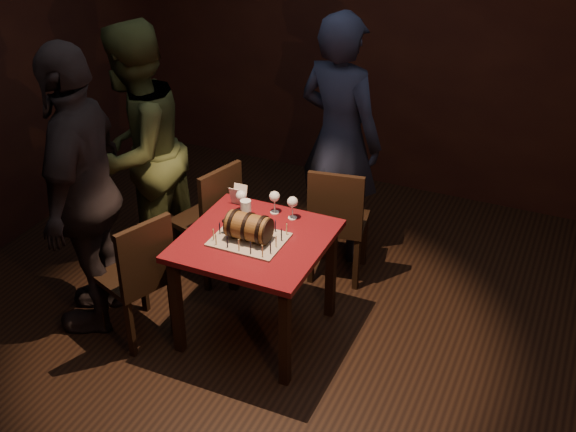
{
  "coord_description": "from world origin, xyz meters",
  "views": [
    {
      "loc": [
        1.65,
        -3.43,
        3.17
      ],
      "look_at": [
        0.09,
        0.05,
        0.95
      ],
      "focal_mm": 45.0,
      "sensor_mm": 36.0,
      "label": 1
    }
  ],
  "objects_px": {
    "wine_glass_right": "(293,203)",
    "person_left_front": "(84,191)",
    "chair_left_rear": "(212,216)",
    "pub_table": "(255,252)",
    "person_back": "(340,139)",
    "pint_of_ale": "(246,211)",
    "chair_left_front": "(140,273)",
    "person_left_rear": "(137,152)",
    "chair_back": "(337,219)",
    "barrel_cake": "(249,227)",
    "wine_glass_mid": "(275,197)",
    "wine_glass_left": "(241,197)"
  },
  "relations": [
    {
      "from": "wine_glass_mid",
      "to": "chair_back",
      "type": "height_order",
      "value": "chair_back"
    },
    {
      "from": "pint_of_ale",
      "to": "person_back",
      "type": "relative_size",
      "value": 0.08
    },
    {
      "from": "barrel_cake",
      "to": "wine_glass_right",
      "type": "height_order",
      "value": "barrel_cake"
    },
    {
      "from": "barrel_cake",
      "to": "wine_glass_mid",
      "type": "relative_size",
      "value": 2.03
    },
    {
      "from": "chair_left_front",
      "to": "barrel_cake",
      "type": "bearing_deg",
      "value": 26.99
    },
    {
      "from": "wine_glass_right",
      "to": "person_left_rear",
      "type": "bearing_deg",
      "value": 175.68
    },
    {
      "from": "pub_table",
      "to": "person_left_rear",
      "type": "distance_m",
      "value": 1.27
    },
    {
      "from": "wine_glass_right",
      "to": "chair_left_rear",
      "type": "xyz_separation_m",
      "value": [
        -0.71,
        0.15,
        -0.35
      ]
    },
    {
      "from": "wine_glass_left",
      "to": "wine_glass_mid",
      "type": "relative_size",
      "value": 1.0
    },
    {
      "from": "pint_of_ale",
      "to": "wine_glass_mid",
      "type": "bearing_deg",
      "value": 53.33
    },
    {
      "from": "pint_of_ale",
      "to": "person_left_rear",
      "type": "distance_m",
      "value": 1.05
    },
    {
      "from": "barrel_cake",
      "to": "chair_left_front",
      "type": "xyz_separation_m",
      "value": [
        -0.63,
        -0.32,
        -0.33
      ]
    },
    {
      "from": "wine_glass_mid",
      "to": "chair_left_rear",
      "type": "relative_size",
      "value": 0.17
    },
    {
      "from": "chair_left_front",
      "to": "person_left_rear",
      "type": "height_order",
      "value": "person_left_rear"
    },
    {
      "from": "person_back",
      "to": "person_left_front",
      "type": "bearing_deg",
      "value": 66.83
    },
    {
      "from": "pub_table",
      "to": "chair_left_rear",
      "type": "height_order",
      "value": "chair_left_rear"
    },
    {
      "from": "pub_table",
      "to": "pint_of_ale",
      "type": "xyz_separation_m",
      "value": [
        -0.15,
        0.17,
        0.18
      ]
    },
    {
      "from": "person_back",
      "to": "person_left_front",
      "type": "xyz_separation_m",
      "value": [
        -1.18,
        -1.49,
        0.03
      ]
    },
    {
      "from": "wine_glass_mid",
      "to": "pint_of_ale",
      "type": "relative_size",
      "value": 1.07
    },
    {
      "from": "wine_glass_right",
      "to": "person_back",
      "type": "distance_m",
      "value": 0.89
    },
    {
      "from": "wine_glass_left",
      "to": "person_left_front",
      "type": "xyz_separation_m",
      "value": [
        -0.84,
        -0.54,
        0.12
      ]
    },
    {
      "from": "person_left_rear",
      "to": "wine_glass_mid",
      "type": "bearing_deg",
      "value": 86.87
    },
    {
      "from": "chair_back",
      "to": "wine_glass_mid",
      "type": "bearing_deg",
      "value": -121.31
    },
    {
      "from": "wine_glass_left",
      "to": "wine_glass_right",
      "type": "xyz_separation_m",
      "value": [
        0.35,
        0.06,
        0.0
      ]
    },
    {
      "from": "chair_left_front",
      "to": "person_back",
      "type": "height_order",
      "value": "person_back"
    },
    {
      "from": "chair_back",
      "to": "person_left_rear",
      "type": "distance_m",
      "value": 1.53
    },
    {
      "from": "wine_glass_mid",
      "to": "wine_glass_right",
      "type": "bearing_deg",
      "value": -7.76
    },
    {
      "from": "wine_glass_right",
      "to": "pint_of_ale",
      "type": "relative_size",
      "value": 1.07
    },
    {
      "from": "barrel_cake",
      "to": "chair_left_rear",
      "type": "height_order",
      "value": "barrel_cake"
    },
    {
      "from": "wine_glass_right",
      "to": "person_back",
      "type": "relative_size",
      "value": 0.08
    },
    {
      "from": "chair_left_rear",
      "to": "wine_glass_mid",
      "type": "bearing_deg",
      "value": -12.88
    },
    {
      "from": "chair_left_front",
      "to": "wine_glass_right",
      "type": "bearing_deg",
      "value": 41.73
    },
    {
      "from": "chair_back",
      "to": "barrel_cake",
      "type": "bearing_deg",
      "value": -108.31
    },
    {
      "from": "wine_glass_mid",
      "to": "person_left_front",
      "type": "distance_m",
      "value": 1.23
    },
    {
      "from": "wine_glass_mid",
      "to": "person_left_rear",
      "type": "distance_m",
      "value": 1.14
    },
    {
      "from": "wine_glass_right",
      "to": "person_left_front",
      "type": "relative_size",
      "value": 0.08
    },
    {
      "from": "wine_glass_right",
      "to": "chair_back",
      "type": "distance_m",
      "value": 0.61
    },
    {
      "from": "chair_left_rear",
      "to": "person_left_rear",
      "type": "bearing_deg",
      "value": -174.78
    },
    {
      "from": "person_back",
      "to": "person_left_rear",
      "type": "height_order",
      "value": "person_back"
    },
    {
      "from": "wine_glass_right",
      "to": "chair_back",
      "type": "xyz_separation_m",
      "value": [
        0.14,
        0.48,
        -0.35
      ]
    },
    {
      "from": "barrel_cake",
      "to": "chair_left_front",
      "type": "relative_size",
      "value": 0.35
    },
    {
      "from": "pint_of_ale",
      "to": "wine_glass_right",
      "type": "bearing_deg",
      "value": 29.71
    },
    {
      "from": "pub_table",
      "to": "pint_of_ale",
      "type": "bearing_deg",
      "value": 131.55
    },
    {
      "from": "pub_table",
      "to": "barrel_cake",
      "type": "distance_m",
      "value": 0.21
    },
    {
      "from": "pint_of_ale",
      "to": "person_back",
      "type": "distance_m",
      "value": 1.08
    },
    {
      "from": "pub_table",
      "to": "person_back",
      "type": "bearing_deg",
      "value": 84.86
    },
    {
      "from": "barrel_cake",
      "to": "wine_glass_mid",
      "type": "xyz_separation_m",
      "value": [
        -0.0,
        0.38,
        0.02
      ]
    },
    {
      "from": "person_left_rear",
      "to": "wine_glass_right",
      "type": "bearing_deg",
      "value": 86.45
    },
    {
      "from": "wine_glass_mid",
      "to": "pint_of_ale",
      "type": "distance_m",
      "value": 0.22
    },
    {
      "from": "wine_glass_left",
      "to": "wine_glass_mid",
      "type": "bearing_deg",
      "value": 21.64
    }
  ]
}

